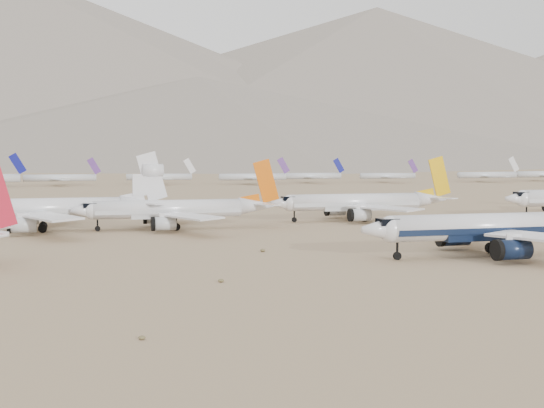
{
  "coord_description": "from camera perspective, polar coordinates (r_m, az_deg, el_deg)",
  "views": [
    {
      "loc": [
        -64.81,
        -115.93,
        17.81
      ],
      "look_at": [
        -22.47,
        36.86,
        7.0
      ],
      "focal_mm": 50.0,
      "sensor_mm": 36.0,
      "label": 1
    }
  ],
  "objects": [
    {
      "name": "ground",
      "position": [
        134.0,
        13.63,
        -3.85
      ],
      "size": [
        7000.0,
        7000.0,
        0.0
      ],
      "primitive_type": "plane",
      "color": "#856B4D",
      "rests_on": "ground"
    },
    {
      "name": "main_airliner",
      "position": [
        136.72,
        17.14,
        -1.67
      ],
      "size": [
        51.08,
        49.89,
        18.03
      ],
      "color": "white",
      "rests_on": "ground"
    },
    {
      "name": "row2_gold_tail",
      "position": [
        199.46,
        6.82,
        0.11
      ],
      "size": [
        47.47,
        46.42,
        16.9
      ],
      "color": "white",
      "rests_on": "ground"
    },
    {
      "name": "row2_orange_tail",
      "position": [
        176.82,
        -7.18,
        -0.42
      ],
      "size": [
        45.8,
        44.81,
        16.34
      ],
      "color": "white",
      "rests_on": "ground"
    },
    {
      "name": "row2_white_trijet",
      "position": [
        178.48,
        -16.47,
        -0.29
      ],
      "size": [
        51.21,
        50.05,
        18.15
      ],
      "color": "white",
      "rests_on": "ground"
    },
    {
      "name": "distant_storage_row",
      "position": [
        416.51,
        -8.95,
        2.01
      ],
      "size": [
        525.48,
        61.0,
        15.36
      ],
      "color": "silver",
      "rests_on": "ground"
    },
    {
      "name": "mountain_range",
      "position": [
        1777.49,
        -11.21,
        9.4
      ],
      "size": [
        7354.0,
        3024.0,
        470.0
      ],
      "color": "slate",
      "rests_on": "ground"
    },
    {
      "name": "foothills",
      "position": [
        1353.06,
        10.5,
        5.93
      ],
      "size": [
        4637.5,
        1395.0,
        155.0
      ],
      "color": "slate",
      "rests_on": "ground"
    },
    {
      "name": "desert_scrub",
      "position": [
        100.91,
        6.86,
        -6.13
      ],
      "size": [
        219.83,
        121.67,
        0.63
      ],
      "color": "brown",
      "rests_on": "ground"
    }
  ]
}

